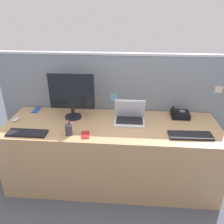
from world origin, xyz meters
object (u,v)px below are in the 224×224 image
object	(u,v)px
cell_phone_red_case	(85,135)
keyboard_spare	(27,133)
laptop	(130,116)
cell_phone_blue_case	(36,110)
computer_mouse_right_hand	(16,119)
desk_phone	(180,114)
desktop_monitor	(72,94)
keyboard_main	(190,135)
pen_cup	(69,130)

from	to	relation	value
cell_phone_red_case	keyboard_spare	bearing A→B (deg)	171.35
laptop	cell_phone_blue_case	bearing A→B (deg)	170.41
computer_mouse_right_hand	cell_phone_blue_case	xyz separation A→B (m)	(0.11, 0.27, -0.01)
cell_phone_red_case	cell_phone_blue_case	bearing A→B (deg)	132.47
desk_phone	cell_phone_blue_case	world-z (taller)	desk_phone
desktop_monitor	desk_phone	xyz separation A→B (m)	(1.18, 0.10, -0.24)
desktop_monitor	keyboard_spare	distance (m)	0.60
laptop	keyboard_main	distance (m)	0.64
keyboard_main	cell_phone_blue_case	size ratio (longest dim) A/B	2.65
desk_phone	cell_phone_blue_case	size ratio (longest dim) A/B	1.26
desk_phone	cell_phone_red_case	bearing A→B (deg)	-154.18
desktop_monitor	cell_phone_blue_case	world-z (taller)	desktop_monitor
laptop	desk_phone	xyz separation A→B (m)	(0.55, 0.15, -0.03)
desktop_monitor	keyboard_main	bearing A→B (deg)	-14.72
cell_phone_red_case	laptop	bearing A→B (deg)	26.80
desk_phone	cell_phone_red_case	xyz separation A→B (m)	(-0.98, -0.47, -0.03)
keyboard_spare	cell_phone_red_case	distance (m)	0.57
keyboard_main	desktop_monitor	bearing A→B (deg)	163.54
desktop_monitor	cell_phone_red_case	xyz separation A→B (m)	(0.20, -0.38, -0.28)
laptop	desk_phone	bearing A→B (deg)	14.84
desk_phone	keyboard_spare	world-z (taller)	desk_phone
computer_mouse_right_hand	desktop_monitor	bearing A→B (deg)	20.37
pen_cup	keyboard_spare	bearing A→B (deg)	-177.09
desktop_monitor	cell_phone_red_case	distance (m)	0.51
desktop_monitor	laptop	size ratio (longest dim) A/B	1.55
pen_cup	cell_phone_blue_case	world-z (taller)	pen_cup
laptop	pen_cup	size ratio (longest dim) A/B	1.89
laptop	computer_mouse_right_hand	xyz separation A→B (m)	(-1.22, -0.08, -0.05)
laptop	computer_mouse_right_hand	size ratio (longest dim) A/B	3.23
desktop_monitor	cell_phone_red_case	size ratio (longest dim) A/B	3.68
keyboard_spare	cell_phone_red_case	bearing A→B (deg)	2.89
keyboard_main	cell_phone_red_case	world-z (taller)	keyboard_main
computer_mouse_right_hand	laptop	bearing A→B (deg)	11.60
laptop	cell_phone_blue_case	size ratio (longest dim) A/B	2.09
cell_phone_blue_case	cell_phone_red_case	distance (m)	0.86
desk_phone	pen_cup	world-z (taller)	pen_cup
keyboard_main	cell_phone_red_case	bearing A→B (deg)	-178.43
keyboard_main	keyboard_spare	size ratio (longest dim) A/B	1.07
desktop_monitor	computer_mouse_right_hand	distance (m)	0.67
keyboard_main	cell_phone_blue_case	distance (m)	1.75
desktop_monitor	keyboard_main	world-z (taller)	desktop_monitor
cell_phone_red_case	desk_phone	bearing A→B (deg)	14.94
desk_phone	pen_cup	xyz separation A→B (m)	(-1.13, -0.47, 0.02)
desktop_monitor	keyboard_main	xyz separation A→B (m)	(1.21, -0.32, -0.27)
keyboard_main	computer_mouse_right_hand	world-z (taller)	computer_mouse_right_hand
cell_phone_blue_case	cell_phone_red_case	bearing A→B (deg)	-37.34
pen_cup	cell_phone_red_case	xyz separation A→B (m)	(0.16, 0.00, -0.05)
pen_cup	desk_phone	bearing A→B (deg)	22.67
desk_phone	keyboard_spare	distance (m)	1.62
desk_phone	keyboard_spare	xyz separation A→B (m)	(-1.54, -0.49, -0.02)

